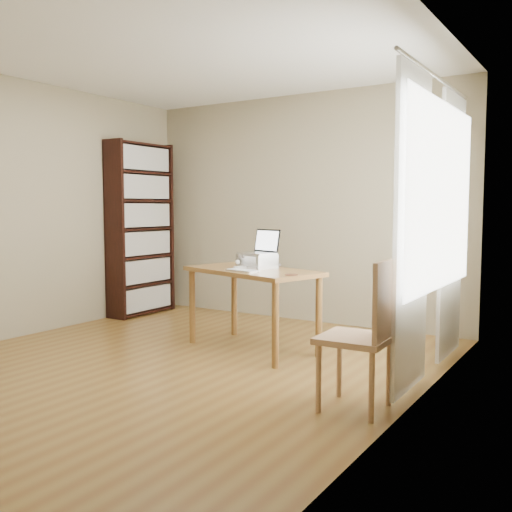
% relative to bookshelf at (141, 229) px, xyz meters
% --- Properties ---
extents(room, '(4.04, 4.54, 2.64)m').
position_rel_bookshelf_xyz_m(room, '(1.86, -1.54, 0.25)').
color(room, brown).
rests_on(room, ground).
extents(bookshelf, '(0.30, 0.90, 2.10)m').
position_rel_bookshelf_xyz_m(bookshelf, '(0.00, 0.00, 0.00)').
color(bookshelf, black).
rests_on(bookshelf, ground).
extents(curtains, '(0.03, 1.90, 2.25)m').
position_rel_bookshelf_xyz_m(curtains, '(3.75, -0.75, 0.12)').
color(curtains, silver).
rests_on(curtains, ground).
extents(desk, '(1.42, 0.98, 0.75)m').
position_rel_bookshelf_xyz_m(desk, '(2.13, -0.78, -0.41)').
color(desk, brown).
rests_on(desk, ground).
extents(laptop_stand, '(0.32, 0.25, 0.13)m').
position_rel_bookshelf_xyz_m(laptop_stand, '(2.13, -0.70, -0.22)').
color(laptop_stand, silver).
rests_on(laptop_stand, desk).
extents(laptop, '(0.37, 0.35, 0.23)m').
position_rel_bookshelf_xyz_m(laptop, '(2.13, -0.65, -0.11)').
color(laptop, silver).
rests_on(laptop, laptop_stand).
extents(keyboard, '(0.33, 0.19, 0.02)m').
position_rel_bookshelf_xyz_m(keyboard, '(2.17, -1.00, -0.29)').
color(keyboard, silver).
rests_on(keyboard, desk).
extents(coaster, '(0.11, 0.11, 0.01)m').
position_rel_bookshelf_xyz_m(coaster, '(2.66, -1.00, -0.30)').
color(coaster, '#532A1C').
rests_on(coaster, desk).
extents(cat, '(0.24, 0.48, 0.14)m').
position_rel_bookshelf_xyz_m(cat, '(2.11, -0.67, -0.24)').
color(cat, '#423933').
rests_on(cat, desk).
extents(chair, '(0.45, 0.45, 0.98)m').
position_rel_bookshelf_xyz_m(chair, '(3.61, -1.75, -0.52)').
color(chair, tan).
rests_on(chair, ground).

